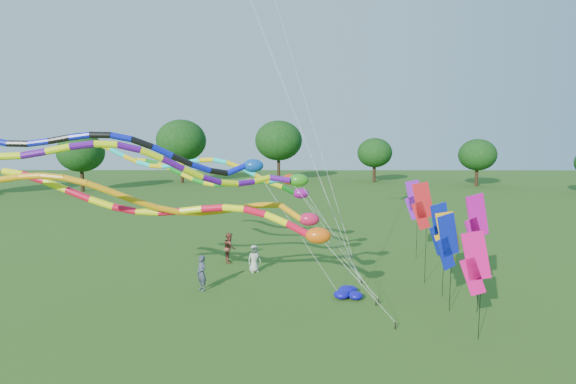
{
  "coord_description": "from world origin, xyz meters",
  "views": [
    {
      "loc": [
        -0.95,
        -18.77,
        7.77
      ],
      "look_at": [
        -1.09,
        5.02,
        4.8
      ],
      "focal_mm": 30.0,
      "sensor_mm": 36.0,
      "label": 1
    }
  ],
  "objects_px": {
    "tube_kite_orange": "(199,204)",
    "person_c": "(230,247)",
    "tube_kite_red": "(198,212)",
    "person_a": "(254,259)",
    "person_b": "(202,273)",
    "blue_nylon_heap": "(343,291)"
  },
  "relations": [
    {
      "from": "tube_kite_orange",
      "to": "person_c",
      "type": "distance_m",
      "value": 9.05
    },
    {
      "from": "tube_kite_orange",
      "to": "person_c",
      "type": "relative_size",
      "value": 8.56
    },
    {
      "from": "person_a",
      "to": "person_c",
      "type": "relative_size",
      "value": 0.86
    },
    {
      "from": "tube_kite_orange",
      "to": "person_a",
      "type": "xyz_separation_m",
      "value": [
        1.84,
        6.13,
        -3.99
      ]
    },
    {
      "from": "blue_nylon_heap",
      "to": "tube_kite_orange",
      "type": "bearing_deg",
      "value": -160.18
    },
    {
      "from": "person_b",
      "to": "person_c",
      "type": "bearing_deg",
      "value": 131.26
    },
    {
      "from": "tube_kite_red",
      "to": "blue_nylon_heap",
      "type": "height_order",
      "value": "tube_kite_red"
    },
    {
      "from": "tube_kite_red",
      "to": "tube_kite_orange",
      "type": "relative_size",
      "value": 1.04
    },
    {
      "from": "tube_kite_red",
      "to": "person_b",
      "type": "xyz_separation_m",
      "value": [
        -0.58,
        3.44,
        -3.61
      ]
    },
    {
      "from": "person_a",
      "to": "person_b",
      "type": "height_order",
      "value": "person_b"
    },
    {
      "from": "tube_kite_red",
      "to": "tube_kite_orange",
      "type": "distance_m",
      "value": 0.58
    },
    {
      "from": "person_a",
      "to": "person_c",
      "type": "bearing_deg",
      "value": 100.83
    },
    {
      "from": "tube_kite_red",
      "to": "person_c",
      "type": "xyz_separation_m",
      "value": [
        0.13,
        8.69,
        -3.6
      ]
    },
    {
      "from": "person_c",
      "to": "person_b",
      "type": "bearing_deg",
      "value": 160.47
    },
    {
      "from": "tube_kite_red",
      "to": "person_a",
      "type": "distance_m",
      "value": 7.82
    },
    {
      "from": "tube_kite_red",
      "to": "tube_kite_orange",
      "type": "xyz_separation_m",
      "value": [
        -0.07,
        0.51,
        0.26
      ]
    },
    {
      "from": "person_a",
      "to": "tube_kite_red",
      "type": "bearing_deg",
      "value": -132.73
    },
    {
      "from": "tube_kite_red",
      "to": "person_a",
      "type": "bearing_deg",
      "value": 83.5
    },
    {
      "from": "tube_kite_orange",
      "to": "person_b",
      "type": "distance_m",
      "value": 4.88
    },
    {
      "from": "tube_kite_orange",
      "to": "person_b",
      "type": "height_order",
      "value": "tube_kite_orange"
    },
    {
      "from": "tube_kite_red",
      "to": "person_c",
      "type": "height_order",
      "value": "tube_kite_red"
    },
    {
      "from": "tube_kite_orange",
      "to": "person_a",
      "type": "relative_size",
      "value": 9.99
    }
  ]
}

